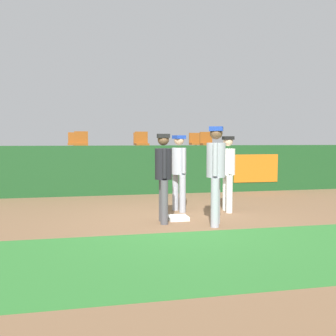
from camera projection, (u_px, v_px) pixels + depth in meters
The scene contains 15 objects.
ground_plane at pixel (182, 221), 7.77m from camera, with size 60.00×60.00×0.00m, color brown.
grass_foreground_strip at pixel (222, 254), 5.49m from camera, with size 18.00×2.80×0.01m, color #2D722D.
first_base at pixel (178, 218), 7.88m from camera, with size 0.40×0.40×0.08m, color white.
player_fielder_home at pixel (228, 168), 8.74m from camera, with size 0.36×0.54×1.73m.
player_runner_visitor at pixel (179, 168), 8.74m from camera, with size 0.42×0.47×1.75m.
player_coach_visitor at pixel (216, 168), 7.31m from camera, with size 0.47×0.50×1.90m.
player_umpire at pixel (163, 171), 7.54m from camera, with size 0.36×0.49×1.76m.
field_wall at pixel (151, 170), 11.65m from camera, with size 18.00×0.26×1.48m.
bleacher_platform at pixel (139, 170), 14.17m from camera, with size 18.00×4.80×1.09m, color #59595E.
seat_front_left at pixel (81, 142), 12.57m from camera, with size 0.44×0.44×0.84m.
seat_back_right at pixel (195, 142), 15.23m from camera, with size 0.45×0.44×0.84m.
seat_back_center at pixel (140, 142), 14.78m from camera, with size 0.48×0.44×0.84m.
seat_front_right at pixel (207, 142), 13.46m from camera, with size 0.45×0.44×0.84m.
seat_back_left at pixel (75, 142), 14.27m from camera, with size 0.48×0.44×0.84m.
seat_front_center at pixel (142, 142), 12.98m from camera, with size 0.44×0.44×0.84m.
Camera 1 is at (-1.86, -7.45, 1.64)m, focal length 40.88 mm.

